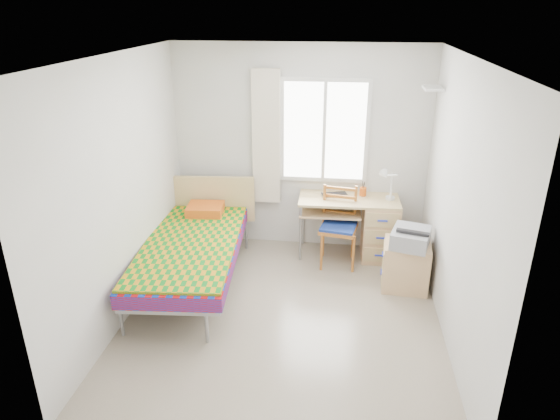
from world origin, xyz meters
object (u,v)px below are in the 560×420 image
object	(u,v)px
cabinet	(405,265)
chair	(339,222)
bed	(193,246)
printer	(411,237)
desk	(374,226)

from	to	relation	value
cabinet	chair	bearing A→B (deg)	150.79
bed	printer	bearing A→B (deg)	-0.67
bed	chair	distance (m)	1.78
bed	cabinet	xyz separation A→B (m)	(2.40, 0.20, -0.19)
chair	cabinet	size ratio (longest dim) A/B	1.79
desk	printer	world-z (taller)	desk
bed	desk	size ratio (longest dim) A/B	1.83
cabinet	printer	bearing A→B (deg)	-62.08
chair	printer	bearing A→B (deg)	-25.33
bed	cabinet	world-z (taller)	bed
cabinet	printer	xyz separation A→B (m)	(0.02, -0.04, 0.37)
desk	chair	xyz separation A→B (m)	(-0.44, -0.22, 0.13)
desk	cabinet	bearing A→B (deg)	-66.96
desk	printer	distance (m)	0.87
printer	cabinet	bearing A→B (deg)	128.83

